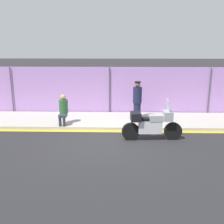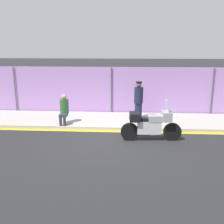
{
  "view_description": "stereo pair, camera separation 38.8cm",
  "coord_description": "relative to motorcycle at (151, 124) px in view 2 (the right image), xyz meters",
  "views": [
    {
      "loc": [
        0.47,
        -8.82,
        3.39
      ],
      "look_at": [
        0.2,
        1.38,
        0.78
      ],
      "focal_mm": 42.0,
      "sensor_mm": 36.0,
      "label": 1
    },
    {
      "loc": [
        0.86,
        -8.81,
        3.39
      ],
      "look_at": [
        0.2,
        1.38,
        0.78
      ],
      "focal_mm": 42.0,
      "sensor_mm": 36.0,
      "label": 2
    }
  ],
  "objects": [
    {
      "name": "ground_plane",
      "position": [
        -1.67,
        -0.33,
        -0.61
      ],
      "size": [
        120.0,
        120.0,
        0.0
      ],
      "primitive_type": "plane",
      "color": "#262628"
    },
    {
      "name": "curb_paint_stripe",
      "position": [
        -1.67,
        0.89,
        -0.6
      ],
      "size": [
        36.01,
        0.18,
        0.01
      ],
      "color": "gold",
      "rests_on": "ground_plane"
    },
    {
      "name": "officer_standing",
      "position": [
        -0.37,
        2.43,
        0.39
      ],
      "size": [
        0.39,
        0.39,
        1.69
      ],
      "color": "#191E38",
      "rests_on": "sidewalk"
    },
    {
      "name": "motorcycle",
      "position": [
        0.0,
        0.0,
        0.0
      ],
      "size": [
        2.22,
        0.58,
        1.5
      ],
      "rotation": [
        0.0,
        0.0,
        0.06
      ],
      "color": "black",
      "rests_on": "ground_plane"
    },
    {
      "name": "storefront_fence",
      "position": [
        -1.67,
        3.61,
        0.57
      ],
      "size": [
        34.21,
        0.17,
        2.36
      ],
      "color": "#AD7FC6",
      "rests_on": "ground_plane"
    },
    {
      "name": "person_seated_on_curb",
      "position": [
        -3.52,
        1.43,
        0.23
      ],
      "size": [
        0.37,
        0.65,
        1.26
      ],
      "color": "#2D3342",
      "rests_on": "sidewalk"
    },
    {
      "name": "sidewalk",
      "position": [
        -1.67,
        2.25,
        -0.54
      ],
      "size": [
        36.01,
        2.54,
        0.14
      ],
      "color": "#ADA89E",
      "rests_on": "ground_plane"
    }
  ]
}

